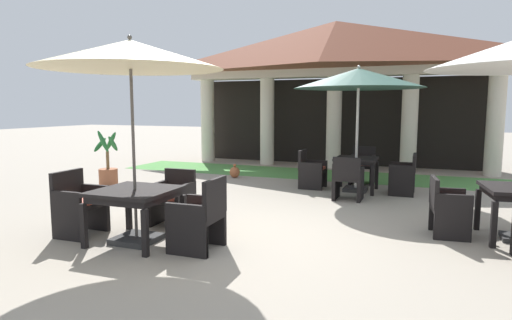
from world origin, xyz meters
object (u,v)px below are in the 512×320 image
at_px(patio_umbrella_near_foreground, 130,57).
at_px(patio_table_near_foreground, 135,196).
at_px(patio_chair_near_foreground_north, 173,199).
at_px(patio_umbrella_mid_right, 359,79).
at_px(patio_chair_mid_right_west, 311,171).
at_px(patio_chair_mid_left_west, 447,209).
at_px(patio_chair_near_foreground_west, 79,205).
at_px(patio_chair_mid_right_east, 404,175).
at_px(patio_chair_near_foreground_east, 200,217).
at_px(potted_palm_left_edge, 108,170).
at_px(patio_table_mid_right, 356,162).
at_px(patio_chair_mid_right_south, 348,179).
at_px(terracotta_urn, 235,172).
at_px(patio_chair_mid_right_north, 362,166).

bearing_deg(patio_umbrella_near_foreground, patio_table_near_foreground, -165.96).
distance_m(patio_chair_near_foreground_north, patio_umbrella_mid_right, 4.82).
bearing_deg(patio_chair_mid_right_west, patio_chair_mid_left_west, 43.61).
bearing_deg(patio_chair_mid_left_west, patio_chair_near_foreground_west, -75.99).
xyz_separation_m(patio_chair_near_foreground_north, patio_chair_mid_right_east, (3.24, 3.76, 0.02)).
xyz_separation_m(patio_chair_near_foreground_east, potted_palm_left_edge, (-4.19, 3.18, -0.04)).
bearing_deg(patio_table_mid_right, patio_umbrella_mid_right, 180.00).
distance_m(patio_chair_near_foreground_west, patio_chair_mid_right_south, 4.92).
xyz_separation_m(patio_chair_near_foreground_east, patio_table_mid_right, (1.25, 4.70, 0.20)).
relative_size(patio_table_mid_right, terracotta_urn, 2.40).
relative_size(patio_umbrella_near_foreground, patio_chair_mid_right_east, 3.19).
bearing_deg(patio_chair_mid_right_south, patio_table_mid_right, 90.00).
distance_m(patio_chair_near_foreground_north, patio_chair_mid_right_east, 4.96).
xyz_separation_m(patio_table_near_foreground, patio_chair_mid_left_west, (3.93, 1.87, -0.24)).
bearing_deg(patio_umbrella_mid_right, patio_chair_near_foreground_west, -123.83).
bearing_deg(terracotta_urn, patio_chair_mid_right_west, -16.41).
xyz_separation_m(patio_chair_near_foreground_east, patio_chair_near_foreground_north, (-1.00, 0.94, -0.03)).
bearing_deg(patio_chair_mid_right_west, patio_umbrella_mid_right, 90.00).
bearing_deg(terracotta_urn, patio_chair_near_foreground_east, -69.94).
bearing_deg(patio_umbrella_near_foreground, patio_chair_mid_left_west, 25.44).
distance_m(patio_chair_near_foreground_east, patio_chair_mid_right_south, 3.91).
xyz_separation_m(patio_table_near_foreground, patio_chair_mid_right_east, (3.21, 4.72, -0.22)).
height_order(patio_chair_mid_right_north, terracotta_urn, patio_chair_mid_right_north).
xyz_separation_m(patio_table_mid_right, patio_chair_mid_right_west, (-0.99, 0.00, -0.24)).
bearing_deg(patio_chair_mid_right_east, patio_chair_near_foreground_east, 154.53).
bearing_deg(patio_chair_mid_right_west, patio_chair_mid_right_south, 45.09).
distance_m(patio_table_near_foreground, patio_chair_near_foreground_east, 0.99).
distance_m(patio_umbrella_near_foreground, patio_chair_mid_left_west, 4.83).
relative_size(patio_chair_mid_left_west, patio_chair_mid_right_west, 0.97).
relative_size(patio_chair_near_foreground_east, patio_table_mid_right, 1.08).
relative_size(patio_chair_mid_left_west, patio_chair_mid_right_south, 0.96).
height_order(patio_table_near_foreground, patio_chair_mid_left_west, patio_chair_mid_left_west).
bearing_deg(patio_chair_near_foreground_west, patio_umbrella_mid_right, 144.61).
height_order(patio_umbrella_near_foreground, patio_chair_near_foreground_west, patio_umbrella_near_foreground).
relative_size(patio_umbrella_near_foreground, patio_chair_mid_right_north, 3.15).
height_order(potted_palm_left_edge, terracotta_urn, potted_palm_left_edge).
height_order(patio_table_mid_right, terracotta_urn, patio_table_mid_right).
height_order(patio_chair_near_foreground_north, patio_chair_mid_right_east, patio_chair_mid_right_east).
relative_size(patio_chair_mid_right_south, potted_palm_left_edge, 0.66).
bearing_deg(patio_table_near_foreground, patio_chair_near_foreground_west, -178.44).
bearing_deg(patio_chair_near_foreground_east, patio_chair_mid_right_west, -4.64).
distance_m(patio_umbrella_near_foreground, patio_table_mid_right, 5.53).
relative_size(patio_chair_mid_right_east, patio_chair_mid_right_south, 0.99).
relative_size(patio_chair_near_foreground_east, terracotta_urn, 2.59).
bearing_deg(patio_chair_near_foreground_west, patio_umbrella_near_foreground, 90.00).
relative_size(patio_chair_near_foreground_west, patio_chair_mid_right_west, 1.07).
bearing_deg(patio_table_mid_right, patio_chair_mid_right_north, 89.96).
bearing_deg(patio_table_mid_right, potted_palm_left_edge, -164.47).
distance_m(patio_chair_mid_left_west, patio_table_mid_right, 3.34).
bearing_deg(patio_table_mid_right, patio_chair_near_foreground_east, -104.87).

